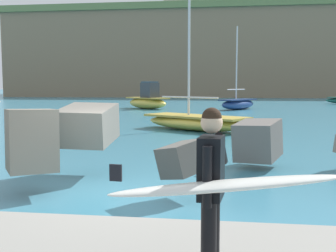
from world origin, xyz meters
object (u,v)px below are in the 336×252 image
object	(u,v)px
surfer_with_board	(213,187)
boat_near_left	(238,104)
boat_near_right	(148,100)
mooring_buoy_inner	(115,109)
boat_mid_left	(196,122)
station_building_annex	(183,12)
station_building_central	(227,13)
station_building_west	(181,8)

from	to	relation	value
surfer_with_board	boat_near_left	bearing A→B (deg)	87.66
surfer_with_board	boat_near_left	world-z (taller)	boat_near_left
boat_near_right	mooring_buoy_inner	size ratio (longest dim) A/B	11.49
boat_mid_left	station_building_annex	world-z (taller)	station_building_annex
station_building_central	boat_near_right	bearing A→B (deg)	-96.87
mooring_buoy_inner	station_building_annex	distance (m)	66.87
mooring_buoy_inner	station_building_annex	size ratio (longest dim) A/B	0.05
surfer_with_board	boat_mid_left	xyz separation A→B (m)	(-1.28, 16.50, -0.85)
station_building_annex	station_building_west	bearing A→B (deg)	-88.59
boat_near_left	mooring_buoy_inner	bearing A→B (deg)	-158.10
station_building_west	station_building_central	xyz separation A→B (m)	(9.94, 9.58, 0.43)
boat_near_right	station_building_annex	size ratio (longest dim) A/B	0.63
mooring_buoy_inner	station_building_central	world-z (taller)	station_building_central
station_building_central	station_building_annex	distance (m)	10.54
boat_near_left	station_building_annex	distance (m)	63.69
mooring_buoy_inner	boat_near_right	bearing A→B (deg)	63.78
boat_near_left	mooring_buoy_inner	size ratio (longest dim) A/B	16.97
boat_near_left	boat_mid_left	bearing A→B (deg)	-98.51
boat_near_right	mooring_buoy_inner	bearing A→B (deg)	-116.22
station_building_west	surfer_with_board	bearing A→B (deg)	-83.90
boat_near_right	boat_mid_left	distance (m)	18.81
boat_near_right	mooring_buoy_inner	distance (m)	4.75
boat_near_right	station_building_west	bearing A→B (deg)	92.54
boat_near_left	station_building_west	size ratio (longest dim) A/B	1.01
boat_near_left	station_building_west	bearing A→B (deg)	101.43
boat_mid_left	station_building_annex	xyz separation A→B (m)	(-8.26, 77.77, 18.88)
boat_near_right	mooring_buoy_inner	world-z (taller)	boat_near_right
surfer_with_board	mooring_buoy_inner	distance (m)	31.54
station_building_west	boat_near_right	bearing A→B (deg)	-87.46
boat_near_right	station_building_annex	xyz separation A→B (m)	(-2.53, 59.86, 18.51)
boat_mid_left	station_building_west	bearing A→B (deg)	96.49
station_building_central	station_building_annex	bearing A→B (deg)	-163.43
surfer_with_board	boat_mid_left	world-z (taller)	boat_mid_left
mooring_buoy_inner	station_building_annex	xyz separation A→B (m)	(-0.45, 64.09, 19.10)
surfer_with_board	station_building_annex	distance (m)	96.45
boat_near_left	mooring_buoy_inner	world-z (taller)	boat_near_left
mooring_buoy_inner	station_building_annex	world-z (taller)	station_building_annex
surfer_with_board	mooring_buoy_inner	world-z (taller)	surfer_with_board
station_building_west	boat_mid_left	bearing A→B (deg)	-83.51
mooring_buoy_inner	station_building_west	bearing A→B (deg)	90.28
boat_mid_left	station_building_west	distance (m)	74.02
boat_mid_left	station_building_west	xyz separation A→B (m)	(-8.10, 71.20, 18.55)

